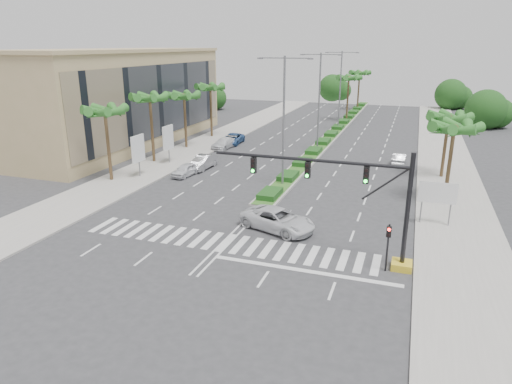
% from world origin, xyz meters
% --- Properties ---
extents(ground, '(160.00, 160.00, 0.00)m').
position_xyz_m(ground, '(0.00, 0.00, 0.00)').
color(ground, '#333335').
rests_on(ground, ground).
extents(footpath_right, '(6.00, 120.00, 0.15)m').
position_xyz_m(footpath_right, '(15.20, 20.00, 0.07)').
color(footpath_right, gray).
rests_on(footpath_right, ground).
extents(footpath_left, '(6.00, 120.00, 0.15)m').
position_xyz_m(footpath_left, '(-15.20, 20.00, 0.07)').
color(footpath_left, gray).
rests_on(footpath_left, ground).
extents(median, '(2.20, 75.00, 0.20)m').
position_xyz_m(median, '(0.00, 45.00, 0.10)').
color(median, gray).
rests_on(median, ground).
extents(median_grass, '(1.80, 75.00, 0.04)m').
position_xyz_m(median_grass, '(0.00, 45.00, 0.22)').
color(median_grass, '#23571E').
rests_on(median_grass, median).
extents(building, '(12.00, 36.00, 12.00)m').
position_xyz_m(building, '(-26.00, 26.00, 6.00)').
color(building, tan).
rests_on(building, ground).
extents(signal_gantry, '(12.60, 1.20, 7.20)m').
position_xyz_m(signal_gantry, '(9.27, -0.00, 3.46)').
color(signal_gantry, gold).
rests_on(signal_gantry, ground).
extents(pedestrian_signal, '(0.28, 0.36, 3.00)m').
position_xyz_m(pedestrian_signal, '(10.60, -0.68, 2.04)').
color(pedestrian_signal, black).
rests_on(pedestrian_signal, ground).
extents(direction_sign, '(2.70, 0.11, 3.40)m').
position_xyz_m(direction_sign, '(13.50, 7.99, 2.45)').
color(direction_sign, slate).
rests_on(direction_sign, ground).
extents(billboard_near, '(0.18, 2.10, 4.35)m').
position_xyz_m(billboard_near, '(-14.50, 12.00, 2.96)').
color(billboard_near, slate).
rests_on(billboard_near, ground).
extents(billboard_far, '(0.18, 2.10, 4.35)m').
position_xyz_m(billboard_far, '(-14.50, 18.00, 2.96)').
color(billboard_far, slate).
rests_on(billboard_far, ground).
extents(palm_left_near, '(4.57, 4.68, 7.55)m').
position_xyz_m(palm_left_near, '(-16.50, 10.00, 6.69)').
color(palm_left_near, brown).
rests_on(palm_left_near, ground).
extents(palm_left_mid, '(4.57, 4.68, 7.95)m').
position_xyz_m(palm_left_mid, '(-16.50, 18.00, 7.08)').
color(palm_left_mid, brown).
rests_on(palm_left_mid, ground).
extents(palm_left_far, '(4.57, 4.68, 7.35)m').
position_xyz_m(palm_left_far, '(-16.50, 26.00, 6.50)').
color(palm_left_far, brown).
rests_on(palm_left_far, ground).
extents(palm_left_end, '(4.57, 4.68, 7.75)m').
position_xyz_m(palm_left_end, '(-16.50, 34.00, 6.88)').
color(palm_left_end, brown).
rests_on(palm_left_end, ground).
extents(palm_right_near, '(4.57, 4.68, 7.05)m').
position_xyz_m(palm_right_near, '(14.50, 14.00, 6.20)').
color(palm_right_near, brown).
rests_on(palm_right_near, ground).
extents(palm_right_far, '(4.57, 4.68, 6.75)m').
position_xyz_m(palm_right_far, '(14.50, 22.00, 5.91)').
color(palm_right_far, brown).
rests_on(palm_right_far, ground).
extents(palm_median_a, '(4.57, 4.68, 8.05)m').
position_xyz_m(palm_median_a, '(0.00, 55.00, 7.17)').
color(palm_median_a, brown).
rests_on(palm_median_a, ground).
extents(palm_median_b, '(4.57, 4.68, 8.05)m').
position_xyz_m(palm_median_b, '(0.00, 70.00, 7.17)').
color(palm_median_b, brown).
rests_on(palm_median_b, ground).
extents(streetlight_near, '(5.10, 0.25, 12.00)m').
position_xyz_m(streetlight_near, '(0.00, 14.00, 6.81)').
color(streetlight_near, slate).
rests_on(streetlight_near, ground).
extents(streetlight_mid, '(5.10, 0.25, 12.00)m').
position_xyz_m(streetlight_mid, '(0.00, 30.00, 6.81)').
color(streetlight_mid, slate).
rests_on(streetlight_mid, ground).
extents(streetlight_far, '(5.10, 0.25, 12.00)m').
position_xyz_m(streetlight_far, '(0.00, 46.00, 6.81)').
color(streetlight_far, slate).
rests_on(streetlight_far, ground).
extents(car_parked_a, '(1.94, 3.88, 1.27)m').
position_xyz_m(car_parked_a, '(-10.40, 14.05, 0.64)').
color(car_parked_a, silver).
rests_on(car_parked_a, ground).
extents(car_parked_b, '(1.78, 4.54, 1.47)m').
position_xyz_m(car_parked_b, '(-9.96, 17.25, 0.74)').
color(car_parked_b, '#9E9EA2').
rests_on(car_parked_b, ground).
extents(car_parked_c, '(2.63, 5.14, 1.39)m').
position_xyz_m(car_parked_c, '(-11.80, 30.42, 0.69)').
color(car_parked_c, '#2F5691').
rests_on(car_parked_c, ground).
extents(car_parked_d, '(2.18, 4.75, 1.35)m').
position_xyz_m(car_parked_d, '(-11.80, 27.42, 0.67)').
color(car_parked_d, silver).
rests_on(car_parked_d, ground).
extents(car_crossing, '(6.25, 4.40, 1.58)m').
position_xyz_m(car_crossing, '(2.67, 3.39, 0.79)').
color(car_crossing, silver).
rests_on(car_crossing, ground).
extents(car_right, '(1.55, 4.02, 1.31)m').
position_xyz_m(car_right, '(10.22, 26.30, 0.65)').
color(car_right, '#B5B6BB').
rests_on(car_right, ground).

